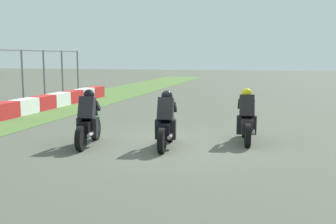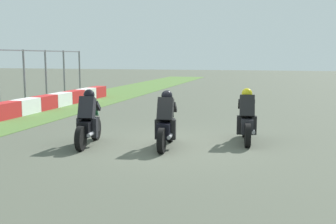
% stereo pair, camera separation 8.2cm
% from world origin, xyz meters
% --- Properties ---
extents(ground_plane, '(120.00, 120.00, 0.00)m').
position_xyz_m(ground_plane, '(0.00, 0.00, 0.00)').
color(ground_plane, '#4E5345').
extents(rider_lane_a, '(2.04, 0.58, 1.51)m').
position_xyz_m(rider_lane_a, '(0.93, -2.03, 0.62)').
color(rider_lane_a, black).
rests_on(rider_lane_a, ground_plane).
extents(rider_lane_b, '(2.04, 0.56, 1.51)m').
position_xyz_m(rider_lane_b, '(-0.30, -0.02, 0.62)').
color(rider_lane_b, black).
rests_on(rider_lane_b, ground_plane).
extents(rider_lane_c, '(2.04, 0.60, 1.51)m').
position_xyz_m(rider_lane_c, '(-0.57, 2.08, 0.62)').
color(rider_lane_c, black).
rests_on(rider_lane_c, ground_plane).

